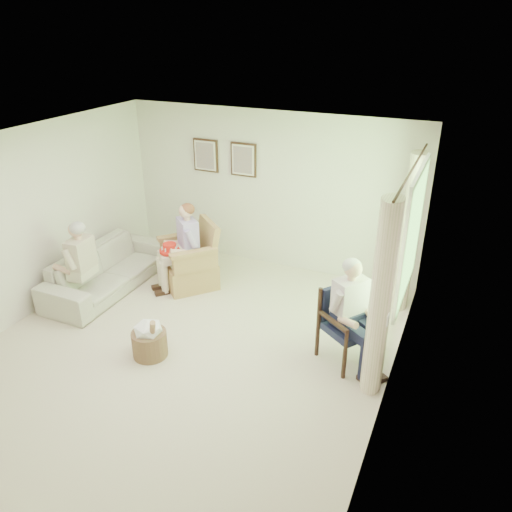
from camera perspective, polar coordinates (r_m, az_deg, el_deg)
name	(u,v)px	position (r m, az deg, el deg)	size (l,w,h in m)	color
floor	(187,348)	(6.63, -7.87, -10.35)	(5.50, 5.50, 0.00)	beige
back_wall	(269,191)	(8.24, 1.55, 7.44)	(5.00, 0.04, 2.60)	silver
left_wall	(24,225)	(7.53, -25.01, 3.18)	(0.04, 5.50, 2.60)	silver
right_wall	(395,302)	(5.20, 15.59, -5.05)	(0.04, 5.50, 2.60)	silver
ceiling	(173,149)	(5.54, -9.50, 12.02)	(5.00, 5.50, 0.02)	white
window	(413,232)	(6.16, 17.46, 2.61)	(0.13, 2.50, 1.63)	#2D6B23
curtain_left	(381,301)	(5.48, 14.05, -4.98)	(0.34, 0.34, 2.30)	#F5DEC0
curtain_right	(409,234)	(7.24, 17.05, 2.37)	(0.34, 0.34, 2.30)	#F5DEC0
framed_print_left	(206,155)	(8.56, -5.79, 11.36)	(0.45, 0.05, 0.55)	#382114
framed_print_right	(243,160)	(8.25, -1.46, 10.93)	(0.45, 0.05, 0.55)	#382114
wicker_armchair	(190,265)	(7.97, -7.52, -1.02)	(0.81, 0.80, 1.03)	tan
wood_armchair	(352,321)	(6.27, 10.88, -7.26)	(0.61, 0.57, 0.94)	black
sofa	(107,270)	(8.10, -16.66, -1.51)	(0.86, 2.20, 0.64)	beige
person_wicker	(184,242)	(7.67, -8.24, 1.63)	(0.40, 0.62, 1.35)	beige
person_dark	(350,308)	(6.00, 10.73, -5.81)	(0.40, 0.62, 1.35)	#181B35
person_sofa	(77,260)	(7.55, -19.79, -0.48)	(0.42, 0.62, 1.29)	beige
red_hat	(170,249)	(7.69, -9.84, 0.81)	(0.32, 0.32, 0.14)	red
hatbox	(149,338)	(6.44, -12.11, -9.20)	(0.58, 0.58, 0.64)	#9F8156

